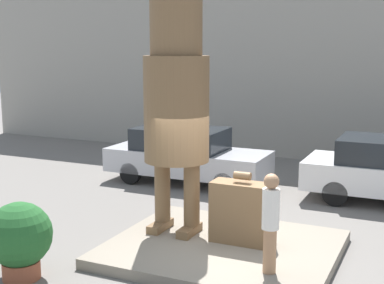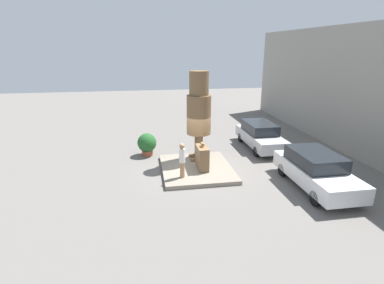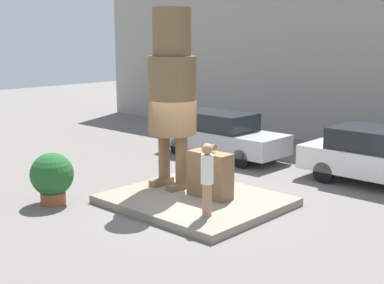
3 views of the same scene
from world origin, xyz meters
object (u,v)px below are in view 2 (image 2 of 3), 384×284
at_px(statue_figure, 199,109).
at_px(parked_car_silver, 260,135).
at_px(tourist, 182,159).
at_px(parked_car_white, 316,170).
at_px(giant_suitcase, 202,158).
at_px(planter_pot, 147,144).

relative_size(statue_figure, parked_car_silver, 1.02).
bearing_deg(tourist, parked_car_white, 74.58).
xyz_separation_m(statue_figure, parked_car_silver, (-1.79, 4.17, -2.10)).
xyz_separation_m(statue_figure, giant_suitcase, (1.37, -0.08, -2.13)).
distance_m(statue_figure, parked_car_white, 6.24).
xyz_separation_m(statue_figure, tourist, (2.24, -1.18, -1.81)).
distance_m(tourist, parked_car_silver, 6.71).
distance_m(giant_suitcase, tourist, 1.43).
bearing_deg(parked_car_silver, tourist, -53.02).
bearing_deg(giant_suitcase, statue_figure, 176.65).
bearing_deg(planter_pot, parked_car_silver, 92.15).
relative_size(parked_car_silver, parked_car_white, 0.98).
xyz_separation_m(giant_suitcase, parked_car_white, (2.43, 4.58, 0.05)).
height_order(tourist, parked_car_white, tourist).
relative_size(statue_figure, tourist, 2.83).
bearing_deg(parked_car_white, planter_pot, -126.61).
xyz_separation_m(tourist, planter_pot, (-3.77, -1.51, -0.38)).
relative_size(parked_car_white, planter_pot, 3.57).
xyz_separation_m(statue_figure, planter_pot, (-1.54, -2.69, -2.19)).
bearing_deg(statue_figure, giant_suitcase, -3.35).
bearing_deg(planter_pot, tourist, 21.80).
xyz_separation_m(giant_suitcase, planter_pot, (-2.91, -2.61, -0.06)).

